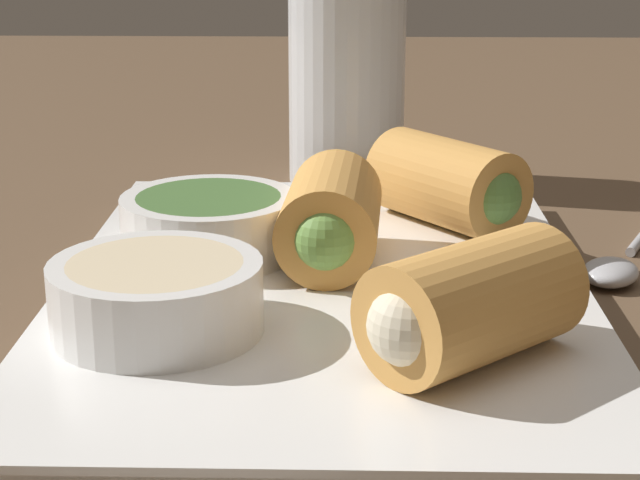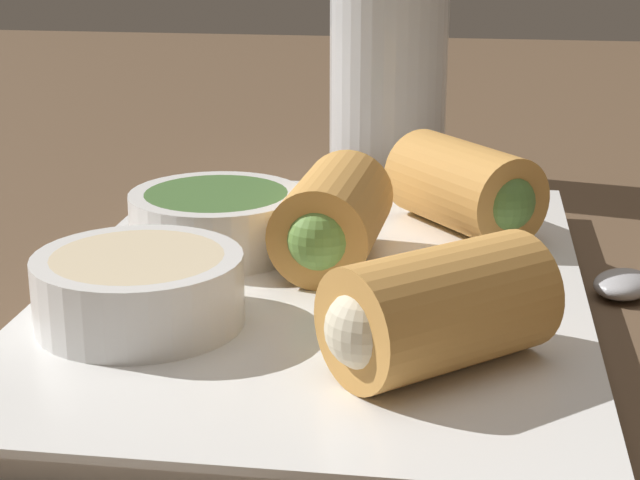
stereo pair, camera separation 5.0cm
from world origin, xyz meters
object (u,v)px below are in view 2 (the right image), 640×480
dipping_bowl_far (139,287)px  spoon (637,274)px  drinking_glass (385,71)px  serving_plate (320,295)px  dipping_bowl_near (219,216)px

dipping_bowl_far → spoon: 22.90cm
spoon → drinking_glass: bearing=37.4°
serving_plate → drinking_glass: bearing=-1.8°
serving_plate → dipping_bowl_near: 6.68cm
drinking_glass → spoon: bearing=-142.6°
dipping_bowl_far → drinking_glass: bearing=-13.3°
dipping_bowl_far → spoon: (11.23, -19.80, -2.46)cm
dipping_bowl_near → spoon: bearing=-84.7°
serving_plate → spoon: size_ratio=2.20×
serving_plate → spoon: (5.37, -13.80, -0.26)cm
spoon → dipping_bowl_far: bearing=119.6°
dipping_bowl_near → drinking_glass: (18.88, -5.89, 3.82)cm
dipping_bowl_near → drinking_glass: 20.14cm
dipping_bowl_near → dipping_bowl_far: bearing=175.0°
dipping_bowl_near → spoon: 19.21cm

